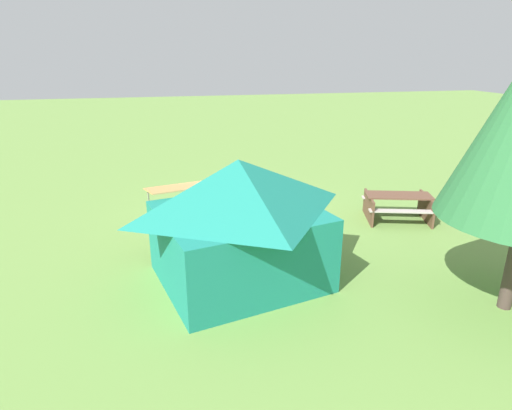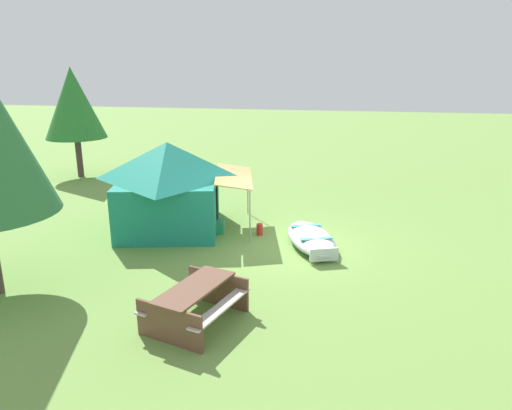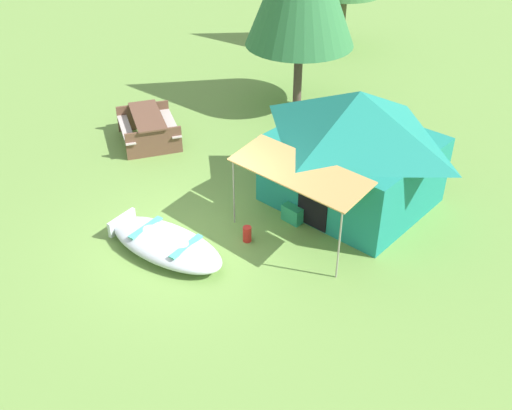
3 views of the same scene
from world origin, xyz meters
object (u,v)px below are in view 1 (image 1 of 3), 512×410
Objects in this scene: canvas_cabin_tent at (239,220)px; picnic_table at (398,204)px; cooler_box at (232,242)px; beached_rowboat at (235,203)px; fuel_can at (223,224)px.

canvas_cabin_tent reaches higher than picnic_table.
picnic_table is at bearing -170.02° from cooler_box.
cooler_box is (0.60, 2.83, -0.05)m from beached_rowboat.
beached_rowboat is 1.69m from fuel_can.
beached_rowboat reaches higher than fuel_can.
canvas_cabin_tent is at bearing 80.87° from beached_rowboat.
picnic_table reaches higher than beached_rowboat.
cooler_box is at bearing 77.96° from beached_rowboat.
canvas_cabin_tent reaches higher than fuel_can.
fuel_can is at bearing -91.71° from canvas_cabin_tent.
beached_rowboat is 4.59m from canvas_cabin_tent.
cooler_box is at bearing 9.98° from picnic_table.
beached_rowboat is 4.95m from picnic_table.
beached_rowboat is at bearing -22.87° from picnic_table.
cooler_box is 1.34× the size of fuel_can.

